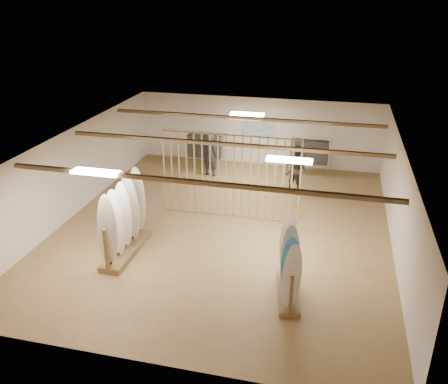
% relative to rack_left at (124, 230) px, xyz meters
% --- Properties ---
extents(floor, '(12.00, 12.00, 0.00)m').
position_rel_rack_left_xyz_m(floor, '(2.31, 2.15, -0.74)').
color(floor, '#9B794B').
rests_on(floor, ground).
extents(ceiling, '(12.00, 12.00, 0.00)m').
position_rel_rack_left_xyz_m(ceiling, '(2.31, 2.15, 2.06)').
color(ceiling, gray).
rests_on(ceiling, ground).
extents(wall_back, '(12.00, 0.00, 12.00)m').
position_rel_rack_left_xyz_m(wall_back, '(2.31, 8.15, 0.66)').
color(wall_back, white).
rests_on(wall_back, ground).
extents(wall_front, '(12.00, 0.00, 12.00)m').
position_rel_rack_left_xyz_m(wall_front, '(2.31, -3.85, 0.66)').
color(wall_front, white).
rests_on(wall_front, ground).
extents(wall_left, '(0.00, 12.00, 12.00)m').
position_rel_rack_left_xyz_m(wall_left, '(-2.69, 2.15, 0.66)').
color(wall_left, white).
rests_on(wall_left, ground).
extents(wall_right, '(0.00, 12.00, 12.00)m').
position_rel_rack_left_xyz_m(wall_right, '(7.31, 2.15, 0.66)').
color(wall_right, white).
rests_on(wall_right, ground).
extents(ceiling_slats, '(9.50, 6.12, 0.10)m').
position_rel_rack_left_xyz_m(ceiling_slats, '(2.31, 2.15, 1.98)').
color(ceiling_slats, olive).
rests_on(ceiling_slats, ground).
extents(light_panels, '(1.20, 0.35, 0.06)m').
position_rel_rack_left_xyz_m(light_panels, '(2.31, 2.15, 2.00)').
color(light_panels, white).
rests_on(light_panels, ground).
extents(bamboo_partition, '(4.45, 0.05, 2.78)m').
position_rel_rack_left_xyz_m(bamboo_partition, '(2.31, 2.95, 0.66)').
color(bamboo_partition, tan).
rests_on(bamboo_partition, ground).
extents(poster, '(1.40, 0.03, 0.90)m').
position_rel_rack_left_xyz_m(poster, '(2.31, 8.13, 0.86)').
color(poster, '#3875C4').
rests_on(poster, ground).
extents(rack_left, '(0.61, 2.29, 2.18)m').
position_rel_rack_left_xyz_m(rack_left, '(0.00, 0.00, 0.00)').
color(rack_left, olive).
rests_on(rack_left, floor).
extents(rack_right, '(0.81, 1.96, 1.81)m').
position_rel_rack_left_xyz_m(rack_right, '(4.65, -0.87, -0.12)').
color(rack_right, olive).
rests_on(rack_right, floor).
extents(clothing_rack_a, '(1.49, 0.39, 1.59)m').
position_rel_rack_left_xyz_m(clothing_rack_a, '(0.39, 6.80, 0.29)').
color(clothing_rack_a, silver).
rests_on(clothing_rack_a, floor).
extents(clothing_rack_b, '(1.49, 0.39, 1.60)m').
position_rel_rack_left_xyz_m(clothing_rack_b, '(4.54, 7.11, 0.30)').
color(clothing_rack_b, silver).
rests_on(clothing_rack_b, floor).
extents(shopper_a, '(0.82, 0.66, 1.95)m').
position_rel_rack_left_xyz_m(shopper_a, '(0.73, 6.36, 0.23)').
color(shopper_a, '#24252B').
rests_on(shopper_a, floor).
extents(shopper_b, '(1.25, 1.17, 2.06)m').
position_rel_rack_left_xyz_m(shopper_b, '(4.15, 5.28, 0.29)').
color(shopper_b, '#342E28').
rests_on(shopper_b, floor).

